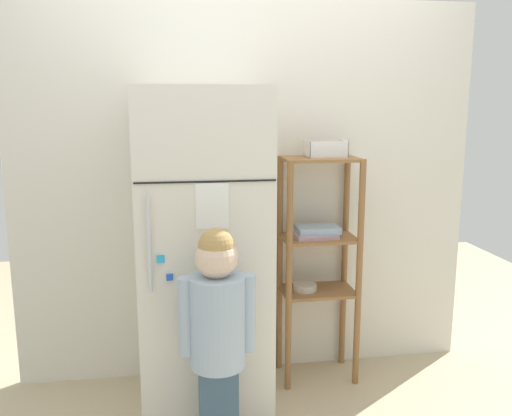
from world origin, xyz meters
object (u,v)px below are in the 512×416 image
(refrigerator, at_px, (203,251))
(fruit_bin, at_px, (326,150))
(child_standing, at_px, (217,321))
(pantry_shelf_unit, at_px, (318,250))

(refrigerator, bearing_deg, fruit_bin, 14.09)
(child_standing, relative_size, pantry_shelf_unit, 0.82)
(refrigerator, relative_size, fruit_bin, 7.62)
(refrigerator, distance_m, pantry_shelf_unit, 0.69)
(fruit_bin, bearing_deg, pantry_shelf_unit, -158.39)
(pantry_shelf_unit, distance_m, fruit_bin, 0.58)
(fruit_bin, bearing_deg, child_standing, -136.15)
(child_standing, relative_size, fruit_bin, 4.86)
(refrigerator, height_order, pantry_shelf_unit, refrigerator)
(child_standing, bearing_deg, pantry_shelf_unit, 44.97)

